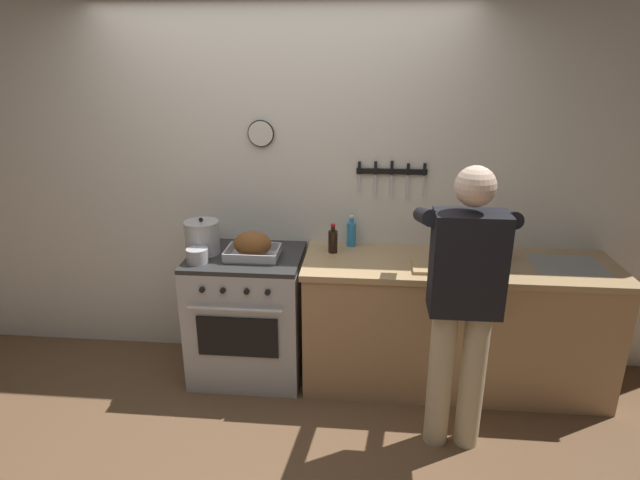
{
  "coord_description": "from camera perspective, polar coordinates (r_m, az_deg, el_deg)",
  "views": [
    {
      "loc": [
        0.59,
        -2.26,
        2.18
      ],
      "look_at": [
        0.3,
        0.85,
        1.07
      ],
      "focal_mm": 29.61,
      "sensor_mm": 36.0,
      "label": 1
    }
  ],
  "objects": [
    {
      "name": "stock_pot",
      "position": [
        3.64,
        -12.61,
        0.29
      ],
      "size": [
        0.24,
        0.24,
        0.25
      ],
      "color": "#B7B7BC",
      "rests_on": "stove"
    },
    {
      "name": "roasting_pan",
      "position": [
        3.5,
        -7.31,
        -0.66
      ],
      "size": [
        0.35,
        0.26,
        0.18
      ],
      "color": "#B7B7BC",
      "rests_on": "stove"
    },
    {
      "name": "ground_plane",
      "position": [
        3.2,
        -7.4,
        -23.67
      ],
      "size": [
        8.0,
        8.0,
        0.0
      ],
      "primitive_type": "plane",
      "color": "brown"
    },
    {
      "name": "bottle_wine_red",
      "position": [
        3.63,
        19.35,
        -0.07
      ],
      "size": [
        0.07,
        0.07,
        0.32
      ],
      "color": "#47141E",
      "rests_on": "counter_block"
    },
    {
      "name": "stove",
      "position": [
        3.77,
        -7.76,
        -7.99
      ],
      "size": [
        0.76,
        0.67,
        0.9
      ],
      "color": "#BCBCC1",
      "rests_on": "ground"
    },
    {
      "name": "counter_block",
      "position": [
        3.73,
        14.43,
        -8.65
      ],
      "size": [
        2.03,
        0.65,
        0.9
      ],
      "color": "tan",
      "rests_on": "ground"
    },
    {
      "name": "bottle_dish_soap",
      "position": [
        3.7,
        3.41,
        0.71
      ],
      "size": [
        0.07,
        0.07,
        0.22
      ],
      "color": "#338CCC",
      "rests_on": "counter_block"
    },
    {
      "name": "person_cook",
      "position": [
        2.97,
        15.28,
        -5.67
      ],
      "size": [
        0.51,
        0.63,
        1.66
      ],
      "rotation": [
        0.0,
        0.0,
        1.47
      ],
      "color": "#C6B793",
      "rests_on": "ground"
    },
    {
      "name": "bottle_hot_sauce",
      "position": [
        3.64,
        12.59,
        -0.39
      ],
      "size": [
        0.05,
        0.05,
        0.17
      ],
      "color": "red",
      "rests_on": "counter_block"
    },
    {
      "name": "saucepan",
      "position": [
        3.5,
        -13.11,
        -1.65
      ],
      "size": [
        0.14,
        0.14,
        0.09
      ],
      "color": "#B7B7BC",
      "rests_on": "stove"
    },
    {
      "name": "cutting_board",
      "position": [
        3.41,
        12.92,
        -2.86
      ],
      "size": [
        0.36,
        0.24,
        0.02
      ],
      "primitive_type": "cube",
      "color": "tan",
      "rests_on": "counter_block"
    },
    {
      "name": "wall_back",
      "position": [
        3.77,
        -3.85,
        5.95
      ],
      "size": [
        6.0,
        0.13,
        2.6
      ],
      "color": "white",
      "rests_on": "ground"
    },
    {
      "name": "bottle_soy_sauce",
      "position": [
        3.57,
        1.4,
        -0.08
      ],
      "size": [
        0.06,
        0.06,
        0.2
      ],
      "color": "black",
      "rests_on": "counter_block"
    }
  ]
}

